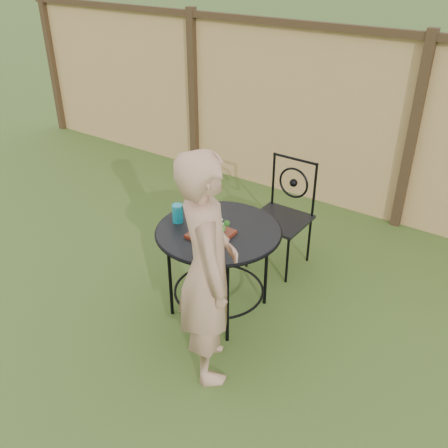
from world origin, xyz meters
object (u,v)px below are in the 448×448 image
Objects in this scene: diner at (208,270)px; patio_chair at (283,212)px; salad_plate at (211,234)px; patio_table at (219,246)px.

patio_chair is at bearing -34.32° from diner.
diner reaches higher than salad_plate.
salad_plate is (0.01, -0.10, 0.15)m from patio_table.
patio_chair is 3.52× the size of salad_plate.
diner is (0.23, -1.40, 0.29)m from patio_chair.
diner reaches higher than patio_table.
patio_table is at bearing -94.15° from patio_chair.
salad_plate reaches higher than patio_table.
patio_table is at bearing 92.98° from salad_plate.
patio_chair is at bearing 86.58° from salad_plate.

